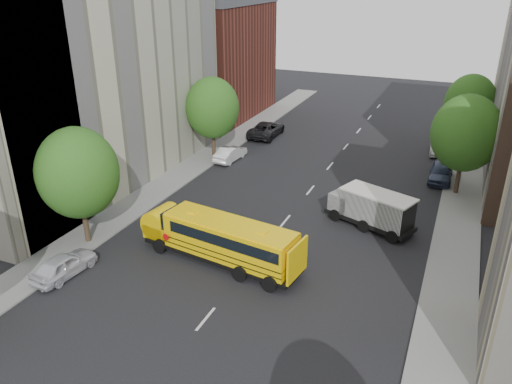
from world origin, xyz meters
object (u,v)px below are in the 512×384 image
Objects in this scene: school_bus at (219,237)px; safari_truck at (371,208)px; parked_car_0 at (64,265)px; parked_car_1 at (230,153)px; street_tree_4 at (466,133)px; parked_car_5 at (438,146)px; street_tree_2 at (212,108)px; parked_car_4 at (441,172)px; street_tree_5 at (470,103)px; parked_car_2 at (266,129)px; street_tree_1 at (78,173)px.

school_bus reaches higher than safari_truck.
parked_car_0 is 0.99× the size of parked_car_1.
street_tree_4 reaches higher than parked_car_0.
parked_car_0 reaches higher than parked_car_1.
safari_truck reaches higher than parked_car_5.
school_bus is at bearing -141.78° from parked_car_0.
safari_truck is 16.96m from parked_car_1.
parked_car_5 is at bearing 26.01° from street_tree_2.
parked_car_5 reaches higher than parked_car_1.
parked_car_1 is at bearing -86.50° from parked_car_0.
street_tree_2 is 22.41m from parked_car_5.
street_tree_4 reaches higher than parked_car_1.
parked_car_1 is at bearing -179.27° from street_tree_4.
parked_car_0 is 0.90× the size of parked_car_4.
safari_truck is at bearing -104.46° from street_tree_5.
street_tree_2 reaches higher than street_tree_5.
parked_car_2 is at bearing -178.76° from parked_car_5.
parked_car_2 is 1.26× the size of parked_car_4.
safari_truck is 11.43m from parked_car_4.
street_tree_1 is 18.00m from street_tree_2.
safari_truck is (16.74, -8.39, -3.41)m from street_tree_2.
safari_truck is at bearing 155.13° from parked_car_1.
parked_car_2 is (-19.80, 8.04, -4.27)m from street_tree_4.
parked_car_4 is (20.60, 20.35, -4.17)m from street_tree_1.
street_tree_4 is at bearing 0.00° from street_tree_2.
street_tree_5 is 31.53m from school_bus.
parked_car_0 is at bearing -118.43° from safari_truck.
street_tree_2 is 22.10m from parked_car_0.
parked_car_5 is (-0.80, 7.31, -0.07)m from parked_car_4.
school_bus is 1.84× the size of parked_car_2.
street_tree_1 reaches higher than street_tree_5.
safari_truck is (-5.26, -20.39, -3.28)m from street_tree_5.
parked_car_1 is 0.91× the size of parked_car_4.
parked_car_0 is (-7.67, -5.07, -0.94)m from school_bus.
parked_car_2 reaches higher than parked_car_1.
parked_car_2 is (-19.80, -3.96, -3.90)m from street_tree_5.
street_tree_4 is 10.56m from safari_truck.
street_tree_4 reaches higher than parked_car_5.
street_tree_1 is 1.72× the size of parked_car_4.
street_tree_1 is 37.20m from street_tree_5.
parked_car_4 is (18.72, 2.60, 0.09)m from parked_car_1.
parked_car_2 is at bearing 74.70° from street_tree_2.
school_bus is 25.59m from parked_car_2.
school_bus reaches higher than parked_car_2.
parked_car_5 is at bearing -147.20° from parked_car_1.
parked_car_5 is at bearing -175.47° from parked_car_2.
street_tree_5 reaches higher than school_bus.
street_tree_5 is 5.12m from parked_car_5.
safari_truck is 1.60× the size of parked_car_0.
parked_car_5 is (17.92, 9.92, 0.03)m from parked_car_1.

